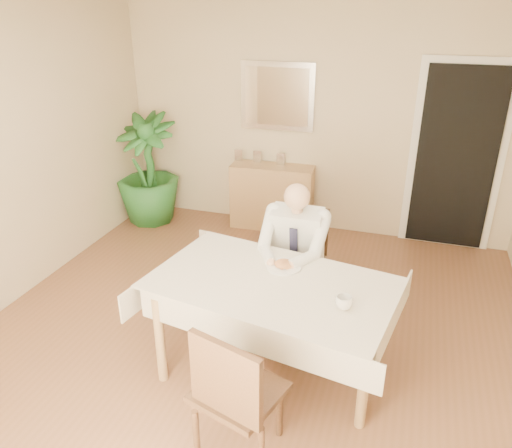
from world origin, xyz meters
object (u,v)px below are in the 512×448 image
(seated_man, at_px, (292,252))
(chair_far, at_px, (300,255))
(coffee_mug, at_px, (344,302))
(dining_table, at_px, (272,292))
(potted_palm, at_px, (147,169))
(chair_near, at_px, (234,392))
(sideboard, at_px, (272,197))

(seated_man, bearing_deg, chair_far, 90.00)
(seated_man, bearing_deg, coffee_mug, -55.13)
(dining_table, distance_m, chair_far, 0.90)
(dining_table, relative_size, seated_man, 1.51)
(potted_palm, bearing_deg, seated_man, -35.72)
(chair_near, relative_size, potted_palm, 0.73)
(seated_man, xyz_separation_m, coffee_mug, (0.53, -0.76, 0.11))
(dining_table, xyz_separation_m, chair_far, (0.00, 0.88, -0.15))
(dining_table, xyz_separation_m, coffee_mug, (0.53, -0.17, 0.13))
(sideboard, relative_size, potted_palm, 0.73)
(chair_far, bearing_deg, coffee_mug, -67.78)
(dining_table, xyz_separation_m, sideboard, (-0.71, 2.46, -0.28))
(chair_far, bearing_deg, dining_table, -94.53)
(dining_table, height_order, chair_far, chair_far)
(chair_far, height_order, chair_near, chair_near)
(seated_man, bearing_deg, potted_palm, 144.28)
(seated_man, distance_m, sideboard, 2.02)
(dining_table, height_order, potted_palm, potted_palm)
(chair_near, bearing_deg, seated_man, 108.34)
(chair_far, xyz_separation_m, potted_palm, (-2.21, 1.30, 0.15))
(chair_far, relative_size, coffee_mug, 8.34)
(sideboard, height_order, potted_palm, potted_palm)
(seated_man, bearing_deg, sideboard, 110.86)
(dining_table, height_order, coffee_mug, coffee_mug)
(seated_man, xyz_separation_m, sideboard, (-0.71, 1.87, -0.30))
(potted_palm, bearing_deg, chair_near, -53.81)
(sideboard, bearing_deg, dining_table, -77.28)
(potted_palm, bearing_deg, coffee_mug, -40.61)
(dining_table, height_order, sideboard, sideboard)
(coffee_mug, bearing_deg, chair_near, -124.22)
(chair_near, distance_m, sideboard, 3.44)
(sideboard, bearing_deg, chair_far, -69.12)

